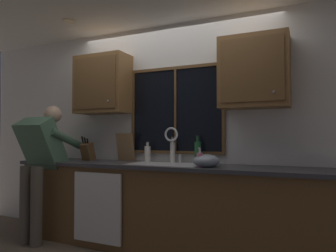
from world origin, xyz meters
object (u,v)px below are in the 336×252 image
at_px(bottle_tall_clear, 173,152).
at_px(knife_block, 88,152).
at_px(bottle_green_glass, 147,153).
at_px(bottle_amber_small, 198,152).
at_px(mixing_bowl, 206,161).
at_px(person_standing, 40,157).
at_px(soap_dispenser, 200,160).
at_px(cutting_board, 125,147).

bearing_deg(bottle_tall_clear, knife_block, -172.68).
xyz_separation_m(bottle_green_glass, bottle_tall_clear, (0.32, 0.01, 0.03)).
distance_m(bottle_green_glass, bottle_amber_small, 0.62).
relative_size(bottle_green_glass, bottle_tall_clear, 0.80).
bearing_deg(knife_block, mixing_bowl, -6.39).
height_order(knife_block, bottle_tall_clear, knife_block).
bearing_deg(knife_block, person_standing, -133.08).
relative_size(soap_dispenser, bottle_green_glass, 0.81).
bearing_deg(bottle_green_glass, bottle_amber_small, 0.98).
relative_size(knife_block, bottle_tall_clear, 1.07).
bearing_deg(bottle_amber_small, mixing_bowl, -58.56).
bearing_deg(bottle_green_glass, soap_dispenser, -25.38).
bearing_deg(soap_dispenser, bottle_amber_small, 111.50).
xyz_separation_m(knife_block, soap_dispenser, (1.53, -0.23, -0.03)).
distance_m(cutting_board, mixing_bowl, 1.18).
bearing_deg(knife_block, bottle_green_glass, 9.63).
distance_m(knife_block, soap_dispenser, 1.55).
distance_m(mixing_bowl, bottle_green_glass, 0.87).
xyz_separation_m(knife_block, bottle_tall_clear, (1.09, 0.14, 0.02)).
xyz_separation_m(knife_block, mixing_bowl, (1.58, -0.18, -0.05)).
height_order(bottle_green_glass, bottle_tall_clear, bottle_tall_clear).
bearing_deg(bottle_tall_clear, bottle_amber_small, 0.28).
height_order(soap_dispenser, bottle_amber_small, bottle_amber_small).
xyz_separation_m(cutting_board, bottle_tall_clear, (0.64, -0.01, -0.04)).
distance_m(cutting_board, bottle_green_glass, 0.33).
relative_size(person_standing, cutting_board, 4.63).
relative_size(knife_block, cutting_board, 0.93).
distance_m(soap_dispenser, bottle_amber_small, 0.41).
height_order(person_standing, cutting_board, person_standing).
distance_m(person_standing, mixing_bowl, 1.96).
distance_m(mixing_bowl, bottle_tall_clear, 0.59).
bearing_deg(knife_block, soap_dispenser, -8.65).
bearing_deg(cutting_board, bottle_tall_clear, -1.09).
height_order(cutting_board, bottle_amber_small, cutting_board).
height_order(knife_block, bottle_amber_small, bottle_amber_small).
xyz_separation_m(person_standing, soap_dispenser, (1.90, 0.16, 0.02)).
xyz_separation_m(bottle_green_glass, bottle_amber_small, (0.62, 0.01, 0.03)).
height_order(soap_dispenser, bottle_green_glass, bottle_green_glass).
bearing_deg(person_standing, soap_dispenser, 4.90).
distance_m(knife_block, cutting_board, 0.48).
bearing_deg(cutting_board, knife_block, -161.39).
bearing_deg(bottle_amber_small, bottle_green_glass, -179.02).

